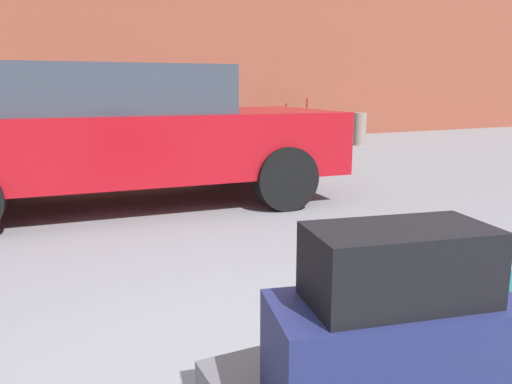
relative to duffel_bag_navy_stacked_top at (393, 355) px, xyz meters
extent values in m
cylinder|color=black|center=(0.62, 0.34, -0.38)|extent=(0.24, 0.06, 0.24)
cube|color=#191E47|center=(0.00, 0.00, 0.00)|extent=(0.73, 0.45, 0.31)
cube|color=#144C51|center=(0.51, 0.07, -0.05)|extent=(0.54, 0.46, 0.21)
cube|color=black|center=(0.00, 0.00, 0.26)|extent=(0.52, 0.34, 0.20)
cube|color=maroon|center=(0.17, 4.31, 0.14)|extent=(4.43, 2.13, 0.64)
cube|color=#2D333D|center=(-0.08, 4.33, 0.69)|extent=(2.53, 1.77, 0.46)
cylinder|color=black|center=(1.65, 5.05, -0.18)|extent=(0.66, 0.27, 0.64)
cylinder|color=black|center=(1.52, 3.35, -0.18)|extent=(0.66, 0.27, 0.64)
torus|color=black|center=(4.34, 8.91, -0.14)|extent=(0.71, 0.23, 0.72)
torus|color=black|center=(5.35, 9.16, -0.14)|extent=(0.71, 0.23, 0.72)
cylinder|color=maroon|center=(4.85, 9.04, 0.06)|extent=(0.98, 0.28, 0.04)
cylinder|color=maroon|center=(4.65, 8.99, 0.21)|extent=(0.05, 0.05, 0.30)
cylinder|color=maroon|center=(5.29, 9.15, 0.26)|extent=(0.05, 0.05, 0.40)
cylinder|color=#72665B|center=(2.71, 7.72, -0.16)|extent=(0.27, 0.27, 0.68)
cylinder|color=#72665B|center=(4.11, 7.72, -0.16)|extent=(0.27, 0.27, 0.68)
cylinder|color=#72665B|center=(5.74, 7.72, -0.16)|extent=(0.27, 0.27, 0.68)
camera|label=1|loc=(-0.87, -0.96, 0.71)|focal=35.23mm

